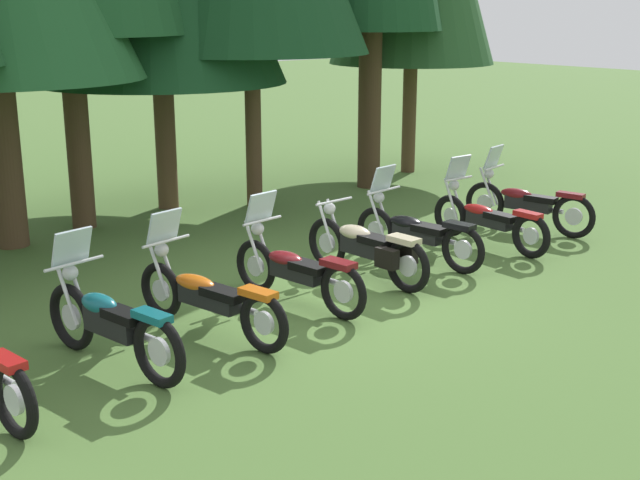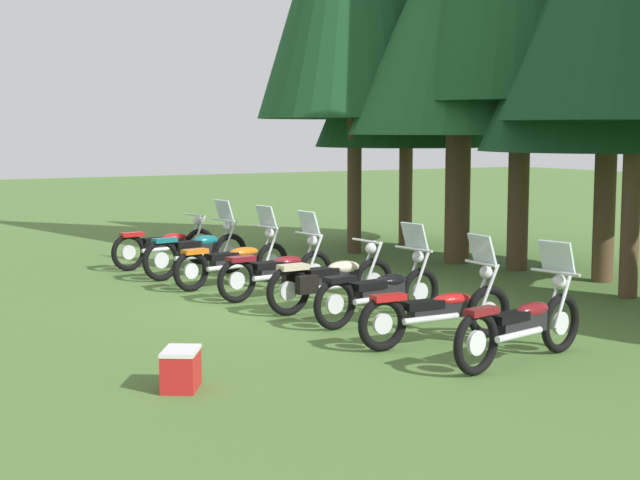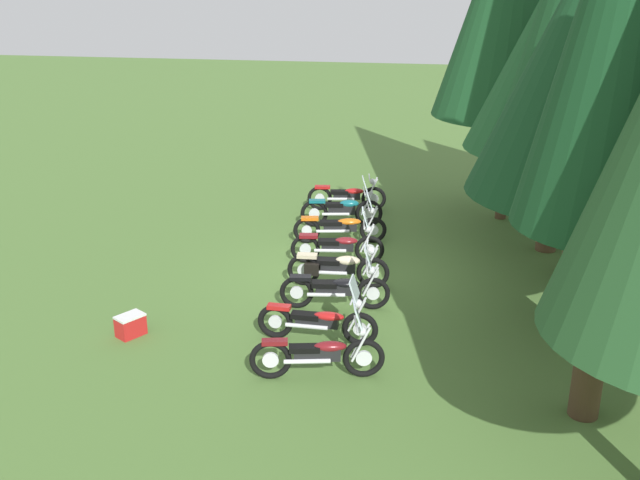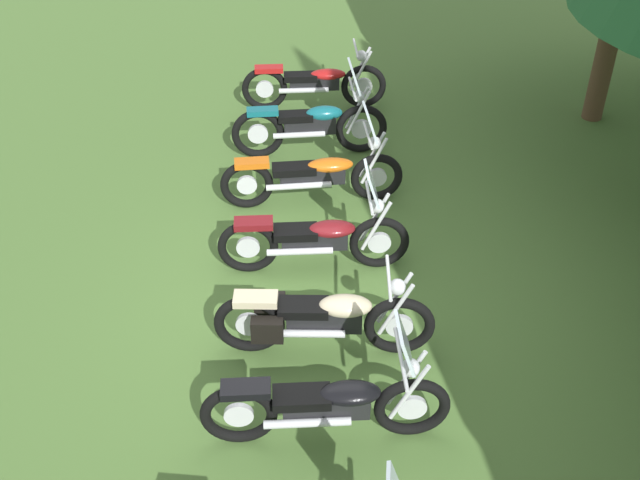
{
  "view_description": "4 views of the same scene",
  "coord_description": "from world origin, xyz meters",
  "px_view_note": "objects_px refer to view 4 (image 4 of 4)",
  "views": [
    {
      "loc": [
        -6.72,
        -7.93,
        3.62
      ],
      "look_at": [
        -0.33,
        -0.12,
        0.82
      ],
      "focal_mm": 47.36,
      "sensor_mm": 36.0,
      "label": 1
    },
    {
      "loc": [
        12.79,
        -6.84,
        2.68
      ],
      "look_at": [
        -0.31,
        0.63,
        0.92
      ],
      "focal_mm": 53.42,
      "sensor_mm": 36.0,
      "label": 2
    },
    {
      "loc": [
        15.49,
        2.43,
        6.62
      ],
      "look_at": [
        -0.02,
        -0.32,
        0.78
      ],
      "focal_mm": 41.3,
      "sensor_mm": 36.0,
      "label": 3
    },
    {
      "loc": [
        6.61,
        0.66,
        5.83
      ],
      "look_at": [
        -0.05,
        0.11,
        0.83
      ],
      "focal_mm": 44.09,
      "sensor_mm": 36.0,
      "label": 4
    }
  ],
  "objects_px": {
    "motorcycle_0": "(315,83)",
    "motorcycle_4": "(321,318)",
    "motorcycle_1": "(312,125)",
    "motorcycle_2": "(315,174)",
    "motorcycle_5": "(329,403)",
    "motorcycle_3": "(316,237)"
  },
  "relations": [
    {
      "from": "motorcycle_0",
      "to": "motorcycle_4",
      "type": "relative_size",
      "value": 1.01
    },
    {
      "from": "motorcycle_4",
      "to": "motorcycle_5",
      "type": "relative_size",
      "value": 1.0
    },
    {
      "from": "motorcycle_0",
      "to": "motorcycle_4",
      "type": "xyz_separation_m",
      "value": [
        5.44,
        0.53,
        0.02
      ]
    },
    {
      "from": "motorcycle_5",
      "to": "motorcycle_1",
      "type": "bearing_deg",
      "value": 89.03
    },
    {
      "from": "motorcycle_1",
      "to": "motorcycle_3",
      "type": "bearing_deg",
      "value": -94.13
    },
    {
      "from": "motorcycle_2",
      "to": "motorcycle_5",
      "type": "xyz_separation_m",
      "value": [
        3.85,
        0.47,
        0.01
      ]
    },
    {
      "from": "motorcycle_1",
      "to": "motorcycle_2",
      "type": "height_order",
      "value": "motorcycle_1"
    },
    {
      "from": "motorcycle_4",
      "to": "motorcycle_3",
      "type": "bearing_deg",
      "value": 92.89
    },
    {
      "from": "motorcycle_0",
      "to": "motorcycle_1",
      "type": "height_order",
      "value": "motorcycle_1"
    },
    {
      "from": "motorcycle_0",
      "to": "motorcycle_4",
      "type": "bearing_deg",
      "value": -92.71
    },
    {
      "from": "motorcycle_3",
      "to": "motorcycle_5",
      "type": "xyz_separation_m",
      "value": [
        2.47,
        0.33,
        0.0
      ]
    },
    {
      "from": "motorcycle_1",
      "to": "motorcycle_4",
      "type": "height_order",
      "value": "motorcycle_1"
    },
    {
      "from": "motorcycle_0",
      "to": "motorcycle_3",
      "type": "bearing_deg",
      "value": -93.09
    },
    {
      "from": "motorcycle_1",
      "to": "motorcycle_2",
      "type": "distance_m",
      "value": 1.27
    },
    {
      "from": "motorcycle_4",
      "to": "motorcycle_5",
      "type": "height_order",
      "value": "motorcycle_5"
    },
    {
      "from": "motorcycle_2",
      "to": "motorcycle_4",
      "type": "height_order",
      "value": "motorcycle_2"
    },
    {
      "from": "motorcycle_2",
      "to": "motorcycle_5",
      "type": "bearing_deg",
      "value": -94.02
    },
    {
      "from": "motorcycle_4",
      "to": "motorcycle_5",
      "type": "bearing_deg",
      "value": -85.14
    },
    {
      "from": "motorcycle_0",
      "to": "motorcycle_3",
      "type": "relative_size",
      "value": 1.02
    },
    {
      "from": "motorcycle_4",
      "to": "motorcycle_2",
      "type": "bearing_deg",
      "value": 92.4
    },
    {
      "from": "motorcycle_4",
      "to": "motorcycle_1",
      "type": "bearing_deg",
      "value": 92.6
    },
    {
      "from": "motorcycle_5",
      "to": "motorcycle_4",
      "type": "bearing_deg",
      "value": 90.79
    }
  ]
}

